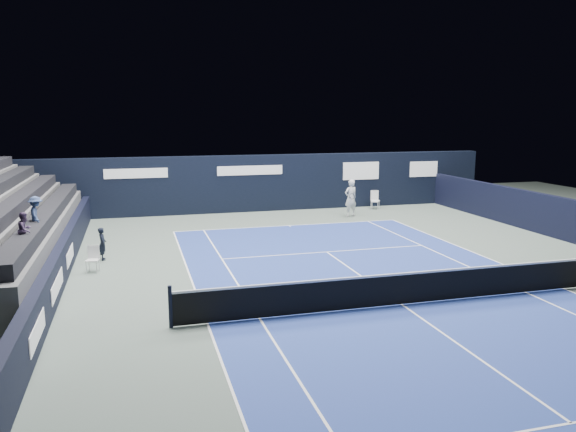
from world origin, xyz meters
name	(u,v)px	position (x,y,z in m)	size (l,w,h in m)	color
ground	(373,285)	(0.00, 2.00, 0.00)	(48.00, 48.00, 0.00)	#4D5B53
court_surface	(402,305)	(0.00, 0.00, 0.00)	(10.97, 23.77, 0.01)	navy
enclosure_wall_right	(561,218)	(10.50, 6.00, 0.90)	(0.30, 22.00, 1.80)	black
folding_chair_back_a	(375,198)	(6.03, 15.36, 0.63)	(0.54, 0.56, 0.95)	silver
folding_chair_back_b	(375,198)	(6.07, 15.44, 0.59)	(0.54, 0.53, 1.03)	silver
line_judge_chair	(93,257)	(-8.60, 5.93, 0.52)	(0.48, 0.47, 0.91)	silver
line_judge	(102,244)	(-8.35, 7.51, 0.61)	(0.44, 0.29, 1.21)	black
court_markings	(402,305)	(0.00, 0.00, 0.01)	(11.03, 23.83, 0.00)	white
tennis_net	(403,288)	(0.00, 0.00, 0.51)	(12.90, 0.10, 1.10)	black
back_sponsor_wall	(267,183)	(0.01, 16.50, 1.55)	(26.00, 0.63, 3.10)	black
side_barrier_left	(65,256)	(-9.50, 5.97, 0.60)	(0.33, 22.00, 1.20)	black
tennis_player	(351,198)	(3.80, 13.47, 0.98)	(0.80, 0.92, 1.95)	silver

